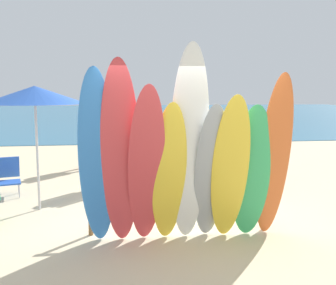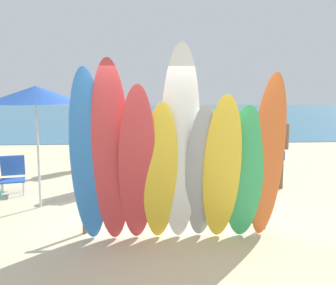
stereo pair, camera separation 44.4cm
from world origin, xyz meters
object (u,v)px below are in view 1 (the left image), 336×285
at_px(surfboard_yellow_3, 169,174).
at_px(surfboard_white_4, 189,146).
at_px(beachgoer_photographing, 187,141).
at_px(beachgoer_strolling, 124,141).
at_px(surfboard_red_2, 146,167).
at_px(surfboard_rack, 182,198).
at_px(beachgoer_by_water, 269,144).
at_px(surfboard_grey_5, 211,173).
at_px(beach_umbrella, 35,95).
at_px(beachgoer_near_rack, 173,131).
at_px(beach_chair_blue, 7,175).
at_px(beachgoer_midbeach, 87,137).
at_px(surfboard_orange_8, 274,158).
at_px(surfboard_blue_0, 97,159).
at_px(surfboard_yellow_6, 230,169).
at_px(surfboard_green_7, 251,172).
at_px(surfboard_red_1, 120,155).

distance_m(surfboard_yellow_3, surfboard_white_4, 0.48).
height_order(surfboard_yellow_3, beachgoer_photographing, surfboard_yellow_3).
bearing_deg(beachgoer_strolling, surfboard_red_2, -42.24).
xyz_separation_m(surfboard_rack, beachgoer_by_water, (2.42, 2.58, 0.44)).
height_order(surfboard_grey_5, beach_umbrella, beach_umbrella).
bearing_deg(beachgoer_strolling, beachgoer_near_rack, 102.83).
xyz_separation_m(surfboard_red_2, beachgoer_by_water, (3.01, 3.11, -0.17)).
bearing_deg(beach_chair_blue, beachgoer_strolling, -0.05).
bearing_deg(beachgoer_midbeach, surfboard_red_2, 179.43).
xyz_separation_m(surfboard_orange_8, beachgoer_photographing, (-0.60, 3.83, -0.25)).
relative_size(beachgoer_midbeach, beach_umbrella, 0.69).
height_order(surfboard_blue_0, surfboard_yellow_6, surfboard_blue_0).
relative_size(surfboard_yellow_6, beachgoer_near_rack, 1.32).
bearing_deg(surfboard_grey_5, beachgoer_near_rack, 87.30).
distance_m(surfboard_rack, surfboard_green_7, 1.15).
height_order(surfboard_white_4, surfboard_green_7, surfboard_white_4).
distance_m(surfboard_rack, beachgoer_photographing, 3.43).
relative_size(surfboard_blue_0, surfboard_yellow_6, 1.15).
bearing_deg(beachgoer_by_water, beach_chair_blue, 18.81).
height_order(beachgoer_strolling, beach_chair_blue, beachgoer_strolling).
bearing_deg(surfboard_red_2, beachgoer_midbeach, 99.12).
xyz_separation_m(surfboard_yellow_6, beachgoer_midbeach, (-2.43, 5.75, -0.17)).
height_order(beachgoer_midbeach, beach_umbrella, beach_umbrella).
distance_m(surfboard_blue_0, surfboard_grey_5, 1.62).
distance_m(surfboard_red_1, surfboard_green_7, 1.91).
xyz_separation_m(surfboard_grey_5, beachgoer_by_water, (2.08, 3.05, -0.04)).
relative_size(surfboard_red_1, surfboard_white_4, 0.93).
bearing_deg(beachgoer_photographing, beach_chair_blue, 102.04).
xyz_separation_m(beachgoer_by_water, beach_chair_blue, (-5.70, 0.03, -0.55)).
relative_size(surfboard_red_2, surfboard_orange_8, 0.95).
xyz_separation_m(surfboard_red_2, beachgoer_photographing, (1.26, 3.87, -0.17)).
relative_size(beachgoer_strolling, beach_chair_blue, 2.07).
relative_size(surfboard_orange_8, beach_chair_blue, 2.93).
relative_size(surfboard_red_2, surfboard_grey_5, 1.13).
xyz_separation_m(surfboard_yellow_3, beachgoer_strolling, (-0.55, 3.75, -0.01)).
bearing_deg(beachgoer_by_water, surfboard_grey_5, 74.82).
bearing_deg(beachgoer_by_water, surfboard_white_4, 71.14).
xyz_separation_m(surfboard_rack, surfboard_red_1, (-0.94, -0.49, 0.77)).
bearing_deg(beachgoer_photographing, surfboard_white_4, 172.04).
height_order(surfboard_blue_0, beachgoer_near_rack, surfboard_blue_0).
relative_size(surfboard_red_2, beachgoer_photographing, 1.40).
distance_m(surfboard_grey_5, beachgoer_near_rack, 6.18).
relative_size(surfboard_orange_8, beach_umbrella, 1.10).
bearing_deg(beachgoer_strolling, surfboard_white_4, -33.26).
height_order(surfboard_rack, beachgoer_strolling, beachgoer_strolling).
relative_size(surfboard_red_2, beach_umbrella, 1.04).
distance_m(beachgoer_by_water, beachgoer_photographing, 1.91).
height_order(beachgoer_strolling, beachgoer_photographing, beachgoer_strolling).
height_order(surfboard_orange_8, beach_chair_blue, surfboard_orange_8).
relative_size(surfboard_green_7, beach_chair_blue, 2.40).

